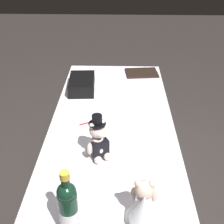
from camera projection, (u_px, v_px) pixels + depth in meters
The scene contains 8 objects.
ground_plane at pixel (112, 200), 2.41m from camera, with size 12.00×12.00×0.00m, color #2D2826.
reception_table at pixel (112, 166), 2.21m from camera, with size 2.00×0.83×0.73m, color white.
teddy_bear_groom at pixel (98, 141), 1.68m from camera, with size 0.14×0.14×0.28m.
teddy_bear_bride at pixel (143, 205), 1.31m from camera, with size 0.20×0.17×0.23m.
champagne_bottle at pixel (68, 208), 1.24m from camera, with size 0.08×0.08×0.34m.
signing_pen at pixel (87, 123), 2.03m from camera, with size 0.06×0.12×0.01m.
gift_case_black at pixel (82, 84), 2.43m from camera, with size 0.33×0.22×0.10m.
guestbook at pixel (142, 73), 2.72m from camera, with size 0.20×0.28×0.02m, color black.
Camera 1 is at (-1.68, -0.05, 1.86)m, focal length 48.28 mm.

